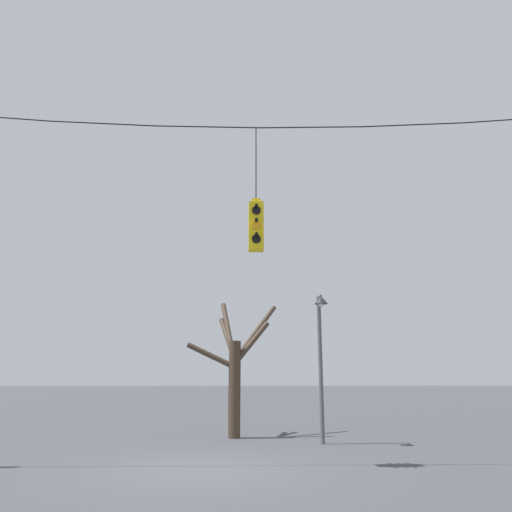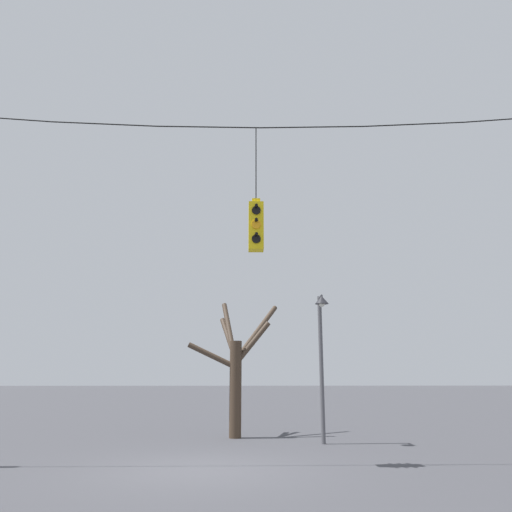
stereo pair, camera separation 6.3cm
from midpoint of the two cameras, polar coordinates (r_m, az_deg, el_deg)
ground_plane at (r=10.89m, az=-6.68°, el=-23.12°), size 200.00×200.00×0.00m
span_wire at (r=12.52m, az=-5.58°, el=15.10°), size 17.52×0.03×0.49m
traffic_light_near_right_pole at (r=11.47m, az=-0.16°, el=3.49°), size 0.34×0.58×3.06m
street_lamp at (r=14.63m, az=7.28°, el=-9.40°), size 0.39×0.69×4.13m
bare_tree at (r=16.29m, az=-2.47°, el=-12.49°), size 3.00×1.94×4.34m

